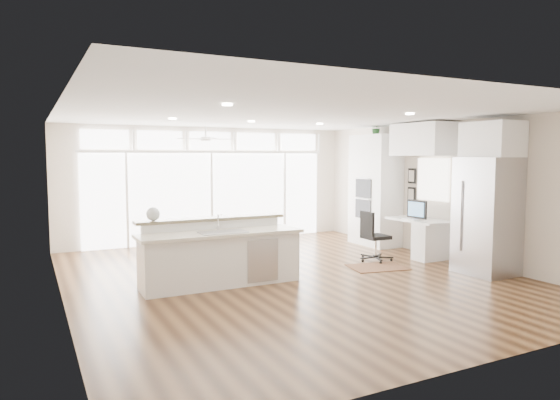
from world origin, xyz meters
name	(u,v)px	position (x,y,z in m)	size (l,w,h in m)	color
floor	(289,277)	(0.00, 0.00, -0.01)	(7.00, 8.00, 0.02)	#3E2513
ceiling	(290,114)	(0.00, 0.00, 2.70)	(7.00, 8.00, 0.02)	silver
wall_back	(210,185)	(0.00, 4.00, 1.35)	(7.00, 0.04, 2.70)	beige
wall_front	(488,227)	(0.00, -4.00, 1.35)	(7.00, 0.04, 2.70)	beige
wall_left	(60,206)	(-3.50, 0.00, 1.35)	(0.04, 8.00, 2.70)	beige
wall_right	(445,190)	(3.50, 0.00, 1.35)	(0.04, 8.00, 2.70)	beige
glass_wall	(211,197)	(0.00, 3.94, 1.05)	(5.80, 0.06, 2.08)	white
transom_row	(210,141)	(0.00, 3.94, 2.38)	(5.90, 0.06, 0.40)	white
desk_window	(433,179)	(3.46, 0.30, 1.55)	(0.04, 0.85, 0.85)	silver
ceiling_fan	(206,134)	(-0.50, 2.80, 2.48)	(1.16, 1.16, 0.32)	white
recessed_lights	(284,117)	(0.00, 0.20, 2.68)	(3.40, 3.00, 0.02)	white
oven_cabinet	(375,190)	(3.17, 1.80, 1.25)	(0.64, 1.20, 2.50)	white
desk_nook	(419,238)	(3.13, 0.30, 0.38)	(0.72, 1.30, 0.76)	white
upper_cabinets	(423,139)	(3.17, 0.30, 2.35)	(0.64, 1.30, 0.64)	white
refrigerator	(487,216)	(3.11, -1.35, 1.00)	(0.76, 0.90, 2.00)	#A8A8AD
fridge_cabinet	(492,140)	(3.17, -1.35, 2.30)	(0.64, 0.90, 0.60)	white
framed_photos	(412,185)	(3.46, 0.92, 1.40)	(0.06, 0.22, 0.80)	black
kitchen_island	(221,253)	(-1.22, 0.00, 0.51)	(2.58, 0.97, 1.02)	white
rug	(378,267)	(1.75, -0.14, 0.01)	(1.00, 0.72, 0.01)	#3D2113
office_chair	(376,236)	(2.08, 0.35, 0.48)	(0.50, 0.46, 0.96)	black
fishbowl	(153,214)	(-2.17, 0.40, 1.13)	(0.21, 0.21, 0.21)	silver
monitor	(417,209)	(3.05, 0.30, 0.96)	(0.08, 0.49, 0.41)	black
keyboard	(410,219)	(2.88, 0.30, 0.77)	(0.13, 0.34, 0.02)	white
potted_plant	(376,129)	(3.17, 1.80, 2.63)	(0.29, 0.32, 0.25)	#255725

